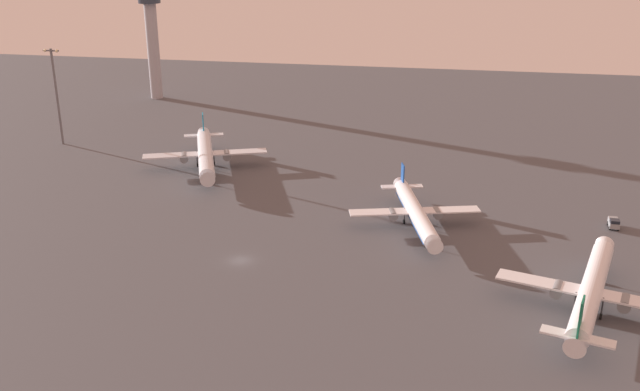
# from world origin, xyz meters

# --- Properties ---
(ground_plane) EXTENTS (416.00, 416.00, 0.00)m
(ground_plane) POSITION_xyz_m (0.00, 0.00, 0.00)
(ground_plane) COLOR #4C4C51
(control_tower) EXTENTS (8.00, 8.00, 43.07)m
(control_tower) POSITION_xyz_m (-71.07, 129.06, 24.72)
(control_tower) COLOR #A8A8B2
(control_tower) RESTS_ON ground
(airplane_taxiway_distant) EXTENTS (30.75, 39.16, 10.22)m
(airplane_taxiway_distant) POSITION_xyz_m (63.02, -7.93, 3.86)
(airplane_taxiway_distant) COLOR white
(airplane_taxiway_distant) RESTS_ON ground
(airplane_near_gate) EXTENTS (28.03, 35.71, 9.31)m
(airplane_near_gate) POSITION_xyz_m (32.06, 22.99, 3.52)
(airplane_near_gate) COLOR white
(airplane_near_gate) RESTS_ON ground
(airplane_far_stand) EXTENTS (31.95, 40.54, 10.80)m
(airplane_far_stand) POSITION_xyz_m (-25.08, 52.34, 4.08)
(airplane_far_stand) COLOR silver
(airplane_far_stand) RESTS_ON ground
(baggage_tractor) EXTENTS (2.18, 4.23, 2.25)m
(baggage_tractor) POSITION_xyz_m (73.98, 30.12, 1.18)
(baggage_tractor) COLOR gray
(baggage_tractor) RESTS_ON ground
(apron_light_east) EXTENTS (4.80, 0.90, 28.12)m
(apron_light_east) POSITION_xyz_m (-74.58, 66.54, 15.93)
(apron_light_east) COLOR slate
(apron_light_east) RESTS_ON ground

